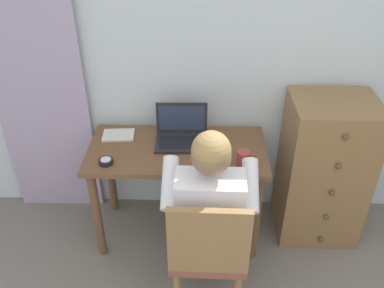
{
  "coord_description": "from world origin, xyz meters",
  "views": [
    {
      "loc": [
        -0.29,
        -0.36,
        2.22
      ],
      "look_at": [
        -0.35,
        1.74,
        0.84
      ],
      "focal_mm": 38.32,
      "sensor_mm": 36.0,
      "label": 1
    }
  ],
  "objects_px": {
    "computer_mouse": "(222,139)",
    "desk_clock": "(106,161)",
    "person_seated": "(209,202)",
    "chair": "(208,249)",
    "notebook_pad": "(118,135)",
    "desk": "(177,163)",
    "dresser": "(323,170)",
    "coffee_mug": "(244,158)",
    "laptop": "(182,134)"
  },
  "relations": [
    {
      "from": "desk",
      "to": "desk_clock",
      "type": "relative_size",
      "value": 12.85
    },
    {
      "from": "dresser",
      "to": "desk_clock",
      "type": "relative_size",
      "value": 11.68
    },
    {
      "from": "person_seated",
      "to": "computer_mouse",
      "type": "bearing_deg",
      "value": 81.22
    },
    {
      "from": "chair",
      "to": "notebook_pad",
      "type": "height_order",
      "value": "chair"
    },
    {
      "from": "desk",
      "to": "dresser",
      "type": "relative_size",
      "value": 1.1
    },
    {
      "from": "chair",
      "to": "notebook_pad",
      "type": "relative_size",
      "value": 4.26
    },
    {
      "from": "person_seated",
      "to": "coffee_mug",
      "type": "height_order",
      "value": "person_seated"
    },
    {
      "from": "person_seated",
      "to": "chair",
      "type": "bearing_deg",
      "value": -91.11
    },
    {
      "from": "dresser",
      "to": "chair",
      "type": "relative_size",
      "value": 1.17
    },
    {
      "from": "notebook_pad",
      "to": "laptop",
      "type": "bearing_deg",
      "value": -10.25
    },
    {
      "from": "computer_mouse",
      "to": "desk_clock",
      "type": "xyz_separation_m",
      "value": [
        -0.72,
        -0.27,
        -0.0
      ]
    },
    {
      "from": "dresser",
      "to": "chair",
      "type": "height_order",
      "value": "dresser"
    },
    {
      "from": "chair",
      "to": "person_seated",
      "type": "bearing_deg",
      "value": 88.89
    },
    {
      "from": "desk",
      "to": "notebook_pad",
      "type": "bearing_deg",
      "value": 160.85
    },
    {
      "from": "person_seated",
      "to": "desk_clock",
      "type": "bearing_deg",
      "value": 156.0
    },
    {
      "from": "desk_clock",
      "to": "person_seated",
      "type": "bearing_deg",
      "value": -24.0
    },
    {
      "from": "laptop",
      "to": "computer_mouse",
      "type": "bearing_deg",
      "value": -0.94
    },
    {
      "from": "notebook_pad",
      "to": "coffee_mug",
      "type": "xyz_separation_m",
      "value": [
        0.82,
        -0.31,
        0.04
      ]
    },
    {
      "from": "computer_mouse",
      "to": "desk",
      "type": "bearing_deg",
      "value": -156.29
    },
    {
      "from": "chair",
      "to": "coffee_mug",
      "type": "distance_m",
      "value": 0.59
    },
    {
      "from": "dresser",
      "to": "desk_clock",
      "type": "height_order",
      "value": "dresser"
    },
    {
      "from": "computer_mouse",
      "to": "person_seated",
      "type": "bearing_deg",
      "value": -92.37
    },
    {
      "from": "laptop",
      "to": "desk_clock",
      "type": "bearing_deg",
      "value": -148.82
    },
    {
      "from": "computer_mouse",
      "to": "chair",
      "type": "bearing_deg",
      "value": -90.47
    },
    {
      "from": "notebook_pad",
      "to": "coffee_mug",
      "type": "height_order",
      "value": "coffee_mug"
    },
    {
      "from": "computer_mouse",
      "to": "coffee_mug",
      "type": "bearing_deg",
      "value": -58.16
    },
    {
      "from": "chair",
      "to": "computer_mouse",
      "type": "bearing_deg",
      "value": 83.12
    },
    {
      "from": "dresser",
      "to": "notebook_pad",
      "type": "xyz_separation_m",
      "value": [
        -1.4,
        0.07,
        0.22
      ]
    },
    {
      "from": "dresser",
      "to": "desk",
      "type": "bearing_deg",
      "value": -175.93
    },
    {
      "from": "person_seated",
      "to": "desk_clock",
      "type": "xyz_separation_m",
      "value": [
        -0.63,
        0.28,
        0.07
      ]
    },
    {
      "from": "dresser",
      "to": "chair",
      "type": "xyz_separation_m",
      "value": [
        -0.79,
        -0.71,
        -0.02
      ]
    },
    {
      "from": "desk",
      "to": "chair",
      "type": "relative_size",
      "value": 1.29
    },
    {
      "from": "coffee_mug",
      "to": "desk_clock",
      "type": "bearing_deg",
      "value": -179.33
    },
    {
      "from": "chair",
      "to": "laptop",
      "type": "bearing_deg",
      "value": 103.49
    },
    {
      "from": "dresser",
      "to": "laptop",
      "type": "distance_m",
      "value": 1.0
    },
    {
      "from": "desk",
      "to": "dresser",
      "type": "xyz_separation_m",
      "value": [
        1.0,
        0.07,
        -0.09
      ]
    },
    {
      "from": "notebook_pad",
      "to": "person_seated",
      "type": "bearing_deg",
      "value": -48.63
    },
    {
      "from": "notebook_pad",
      "to": "desk_clock",
      "type": "bearing_deg",
      "value": -97.7
    },
    {
      "from": "desk",
      "to": "chair",
      "type": "height_order",
      "value": "chair"
    },
    {
      "from": "chair",
      "to": "coffee_mug",
      "type": "xyz_separation_m",
      "value": [
        0.21,
        0.48,
        0.28
      ]
    },
    {
      "from": "laptop",
      "to": "coffee_mug",
      "type": "xyz_separation_m",
      "value": [
        0.39,
        -0.26,
        -0.0
      ]
    },
    {
      "from": "desk",
      "to": "dresser",
      "type": "height_order",
      "value": "dresser"
    },
    {
      "from": "desk",
      "to": "laptop",
      "type": "xyz_separation_m",
      "value": [
        0.03,
        0.1,
        0.17
      ]
    },
    {
      "from": "desk",
      "to": "chair",
      "type": "xyz_separation_m",
      "value": [
        0.2,
        -0.64,
        -0.11
      ]
    },
    {
      "from": "laptop",
      "to": "notebook_pad",
      "type": "bearing_deg",
      "value": 173.96
    },
    {
      "from": "coffee_mug",
      "to": "notebook_pad",
      "type": "bearing_deg",
      "value": 159.37
    },
    {
      "from": "computer_mouse",
      "to": "desk_clock",
      "type": "relative_size",
      "value": 1.11
    },
    {
      "from": "desk",
      "to": "desk_clock",
      "type": "bearing_deg",
      "value": -157.29
    },
    {
      "from": "computer_mouse",
      "to": "desk_clock",
      "type": "distance_m",
      "value": 0.77
    },
    {
      "from": "desk",
      "to": "person_seated",
      "type": "distance_m",
      "value": 0.51
    }
  ]
}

